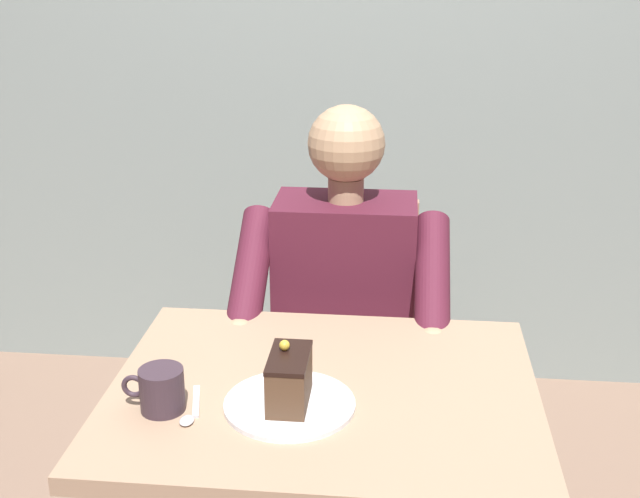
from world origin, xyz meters
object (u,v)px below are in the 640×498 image
(chair, at_px, (346,348))
(cake_slice, at_px, (289,379))
(dining_table, at_px, (323,438))
(dessert_spoon, at_px, (191,412))
(coffee_cup, at_px, (161,389))
(seated_person, at_px, (342,334))

(chair, height_order, cake_slice, chair)
(dining_table, relative_size, dessert_spoon, 5.83)
(cake_slice, relative_size, dessert_spoon, 0.94)
(chair, distance_m, cake_slice, 0.82)
(coffee_cup, bearing_deg, dining_table, -158.89)
(cake_slice, bearing_deg, coffee_cup, 8.00)
(chair, xyz_separation_m, seated_person, (0.00, 0.18, 0.13))
(chair, distance_m, dessert_spoon, 0.87)
(dining_table, height_order, coffee_cup, coffee_cup)
(dining_table, distance_m, chair, 0.69)
(chair, xyz_separation_m, coffee_cup, (0.29, 0.78, 0.30))
(dining_table, height_order, cake_slice, cake_slice)
(dining_table, height_order, dessert_spoon, dessert_spoon)
(seated_person, bearing_deg, dining_table, 90.00)
(dining_table, bearing_deg, cake_slice, 54.83)
(chair, distance_m, coffee_cup, 0.89)
(coffee_cup, bearing_deg, seated_person, -115.52)
(chair, distance_m, seated_person, 0.22)
(coffee_cup, distance_m, dessert_spoon, 0.07)
(coffee_cup, height_order, dessert_spoon, coffee_cup)
(chair, relative_size, dessert_spoon, 6.27)
(dining_table, distance_m, cake_slice, 0.20)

